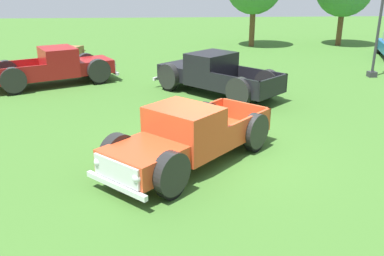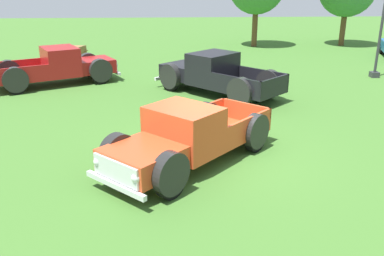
{
  "view_description": "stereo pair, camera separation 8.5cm",
  "coord_description": "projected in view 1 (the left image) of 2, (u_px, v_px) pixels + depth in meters",
  "views": [
    {
      "loc": [
        -1.23,
        -9.98,
        4.32
      ],
      "look_at": [
        -0.59,
        -0.52,
        0.9
      ],
      "focal_mm": 38.97,
      "sensor_mm": 36.0,
      "label": 1
    },
    {
      "loc": [
        -1.15,
        -9.98,
        4.32
      ],
      "look_at": [
        -0.59,
        -0.52,
        0.9
      ],
      "focal_mm": 38.97,
      "sensor_mm": 36.0,
      "label": 2
    }
  ],
  "objects": [
    {
      "name": "picnic_table",
      "position": [
        64.0,
        51.0,
        23.05
      ],
      "size": [
        2.15,
        1.94,
        0.78
      ],
      "color": "olive",
      "rests_on": "ground_plane"
    },
    {
      "name": "pickup_truck_behind_right",
      "position": [
        210.0,
        74.0,
        16.36
      ],
      "size": [
        4.93,
        5.09,
        1.61
      ],
      "color": "black",
      "rests_on": "ground_plane"
    },
    {
      "name": "pickup_truck_foreground",
      "position": [
        183.0,
        139.0,
        9.88
      ],
      "size": [
        4.59,
        4.71,
        1.49
      ],
      "color": "#D14723",
      "rests_on": "ground_plane"
    },
    {
      "name": "ground_plane",
      "position": [
        213.0,
        153.0,
        10.91
      ],
      "size": [
        80.0,
        80.0,
        0.0
      ],
      "primitive_type": "plane",
      "color": "#3D6B28"
    },
    {
      "name": "lamp_post_near",
      "position": [
        379.0,
        28.0,
        18.57
      ],
      "size": [
        0.36,
        0.36,
        4.21
      ],
      "color": "#2D2D33",
      "rests_on": "ground_plane"
    },
    {
      "name": "pickup_truck_behind_left",
      "position": [
        61.0,
        67.0,
        17.78
      ],
      "size": [
        5.4,
        3.94,
        1.57
      ],
      "color": "maroon",
      "rests_on": "ground_plane"
    }
  ]
}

